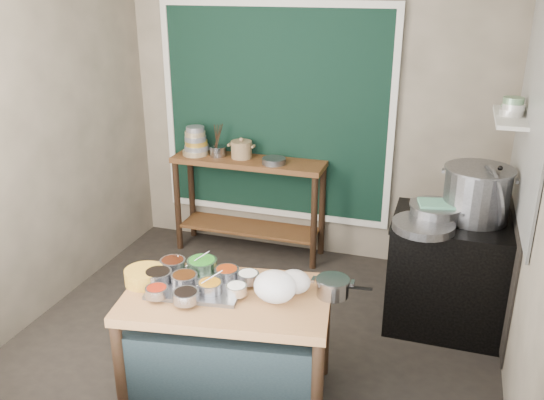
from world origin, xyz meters
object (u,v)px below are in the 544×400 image
(ceramic_crock, at_px, (241,151))
(stock_pot, at_px, (477,194))
(yellow_basin, at_px, (144,276))
(prep_table, at_px, (228,347))
(condiment_tray, at_px, (197,286))
(saucepan, at_px, (333,287))
(utensil_cup, at_px, (218,151))
(stove_block, at_px, (451,275))
(back_counter, at_px, (249,206))
(steamer, at_px, (435,213))

(ceramic_crock, distance_m, stock_pot, 2.20)
(yellow_basin, bearing_deg, prep_table, 2.53)
(condiment_tray, xyz_separation_m, saucepan, (0.81, 0.17, 0.04))
(condiment_tray, relative_size, utensil_cup, 3.52)
(stove_block, distance_m, ceramic_crock, 2.19)
(back_counter, distance_m, stove_block, 2.04)
(condiment_tray, relative_size, yellow_basin, 2.30)
(saucepan, bearing_deg, steamer, 56.49)
(back_counter, bearing_deg, saucepan, -56.65)
(yellow_basin, distance_m, steamer, 2.11)
(utensil_cup, relative_size, stock_pot, 0.32)
(prep_table, relative_size, condiment_tray, 2.22)
(yellow_basin, bearing_deg, saucepan, 10.48)
(ceramic_crock, bearing_deg, steamer, -24.04)
(stove_block, height_order, ceramic_crock, ceramic_crock)
(yellow_basin, xyz_separation_m, utensil_cup, (-0.36, 2.06, 0.20))
(stove_block, height_order, condiment_tray, stove_block)
(stove_block, bearing_deg, steamer, -159.41)
(prep_table, distance_m, stove_block, 1.84)
(prep_table, distance_m, utensil_cup, 2.31)
(utensil_cup, distance_m, stock_pot, 2.41)
(prep_table, height_order, ceramic_crock, ceramic_crock)
(yellow_basin, bearing_deg, stove_block, 35.69)
(stove_block, height_order, utensil_cup, utensil_cup)
(prep_table, bearing_deg, utensil_cup, 104.73)
(saucepan, bearing_deg, stove_block, 51.38)
(condiment_tray, bearing_deg, saucepan, 11.54)
(condiment_tray, distance_m, steamer, 1.82)
(saucepan, bearing_deg, back_counter, 116.54)
(prep_table, height_order, stock_pot, stock_pot)
(yellow_basin, xyz_separation_m, stock_pot, (1.95, 1.39, 0.28))
(back_counter, xyz_separation_m, yellow_basin, (0.06, -2.05, 0.32))
(ceramic_crock, bearing_deg, yellow_basin, -86.36)
(yellow_basin, distance_m, ceramic_crock, 2.09)
(utensil_cup, height_order, ceramic_crock, ceramic_crock)
(prep_table, height_order, utensil_cup, utensil_cup)
(prep_table, bearing_deg, stock_pot, 34.75)
(stove_block, relative_size, saucepan, 4.33)
(condiment_tray, xyz_separation_m, steamer, (1.34, 1.22, 0.18))
(stove_block, distance_m, saucepan, 1.36)
(prep_table, relative_size, stock_pot, 2.48)
(utensil_cup, xyz_separation_m, stock_pot, (2.32, -0.67, 0.08))
(prep_table, height_order, condiment_tray, condiment_tray)
(back_counter, relative_size, stock_pot, 2.87)
(saucepan, relative_size, steamer, 0.54)
(stove_block, xyz_separation_m, yellow_basin, (-1.84, -1.32, 0.37))
(prep_table, bearing_deg, condiment_tray, 164.13)
(yellow_basin, distance_m, saucepan, 1.17)
(back_counter, height_order, saucepan, back_counter)
(saucepan, bearing_deg, condiment_tray, -175.28)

